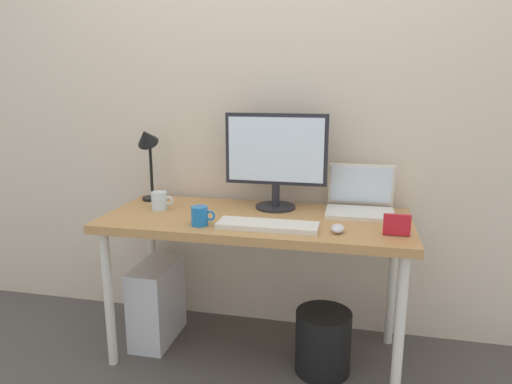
% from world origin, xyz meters
% --- Properties ---
extents(ground_plane, '(6.00, 6.00, 0.00)m').
position_xyz_m(ground_plane, '(0.00, 0.00, 0.00)').
color(ground_plane, '#4C4742').
extents(back_wall, '(4.40, 0.04, 2.60)m').
position_xyz_m(back_wall, '(0.00, 0.36, 1.30)').
color(back_wall, beige).
rests_on(back_wall, ground_plane).
extents(desk, '(1.44, 0.60, 0.72)m').
position_xyz_m(desk, '(0.00, 0.00, 0.65)').
color(desk, '#B7844C').
rests_on(desk, ground_plane).
extents(monitor, '(0.51, 0.20, 0.47)m').
position_xyz_m(monitor, '(0.06, 0.17, 0.98)').
color(monitor, '#232328').
rests_on(monitor, desk).
extents(laptop, '(0.32, 0.26, 0.23)m').
position_xyz_m(laptop, '(0.48, 0.18, 0.77)').
color(laptop, silver).
rests_on(laptop, desk).
extents(desk_lamp, '(0.11, 0.16, 0.41)m').
position_xyz_m(desk_lamp, '(-0.62, 0.17, 1.00)').
color(desk_lamp, black).
rests_on(desk_lamp, desk).
extents(keyboard, '(0.44, 0.14, 0.02)m').
position_xyz_m(keyboard, '(0.09, -0.16, 0.73)').
color(keyboard, silver).
rests_on(keyboard, desk).
extents(mouse, '(0.06, 0.09, 0.03)m').
position_xyz_m(mouse, '(0.39, -0.15, 0.73)').
color(mouse, silver).
rests_on(mouse, desk).
extents(coffee_mug, '(0.11, 0.07, 0.09)m').
position_xyz_m(coffee_mug, '(-0.21, -0.19, 0.76)').
color(coffee_mug, '#1E72BF').
rests_on(coffee_mug, desk).
extents(glass_cup, '(0.11, 0.08, 0.09)m').
position_xyz_m(glass_cup, '(-0.50, 0.02, 0.76)').
color(glass_cup, silver).
rests_on(glass_cup, desk).
extents(photo_frame, '(0.11, 0.02, 0.09)m').
position_xyz_m(photo_frame, '(0.63, -0.15, 0.76)').
color(photo_frame, red).
rests_on(photo_frame, desk).
extents(computer_tower, '(0.18, 0.36, 0.42)m').
position_xyz_m(computer_tower, '(-0.54, 0.02, 0.21)').
color(computer_tower, silver).
rests_on(computer_tower, ground_plane).
extents(wastebasket, '(0.26, 0.26, 0.30)m').
position_xyz_m(wastebasket, '(0.34, -0.08, 0.15)').
color(wastebasket, black).
rests_on(wastebasket, ground_plane).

